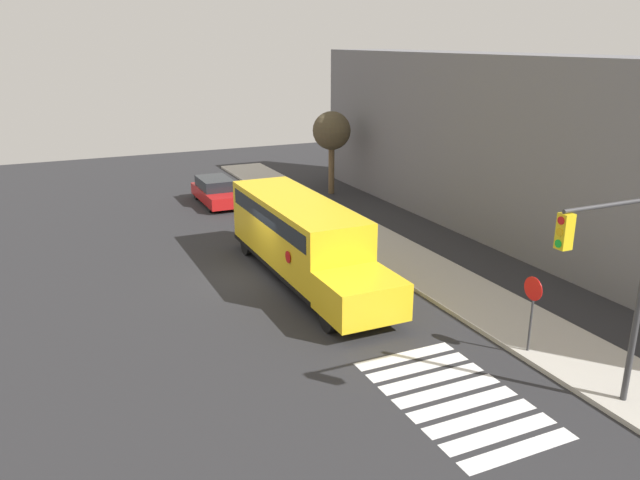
% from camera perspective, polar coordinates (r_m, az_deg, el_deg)
% --- Properties ---
extents(ground_plane, '(60.00, 60.00, 0.00)m').
position_cam_1_polar(ground_plane, '(24.78, -6.05, -3.47)').
color(ground_plane, '#28282B').
extents(sidewalk_strip, '(44.00, 3.00, 0.15)m').
position_cam_1_polar(sidewalk_strip, '(27.36, 6.92, -1.25)').
color(sidewalk_strip, '#B2ADA3').
rests_on(sidewalk_strip, ground).
extents(building_backdrop, '(32.00, 4.00, 8.37)m').
position_cam_1_polar(building_backdrop, '(30.22, 17.91, 7.89)').
color(building_backdrop, slate).
rests_on(building_backdrop, ground).
extents(crosswalk_stripes, '(5.40, 3.20, 0.01)m').
position_cam_1_polar(crosswalk_stripes, '(17.28, 12.22, -13.86)').
color(crosswalk_stripes, white).
rests_on(crosswalk_stripes, ground).
extents(school_bus, '(10.80, 2.57, 3.04)m').
position_cam_1_polar(school_bus, '(24.16, -1.73, 0.41)').
color(school_bus, yellow).
rests_on(school_bus, ground).
extents(parked_car, '(4.68, 1.82, 1.46)m').
position_cam_1_polar(parked_car, '(36.11, -9.49, 4.41)').
color(parked_car, red).
rests_on(parked_car, ground).
extents(stop_sign, '(0.71, 0.10, 2.49)m').
position_cam_1_polar(stop_sign, '(19.20, 18.82, -5.55)').
color(stop_sign, '#38383A').
rests_on(stop_sign, ground).
extents(traffic_light, '(0.28, 3.01, 5.73)m').
position_cam_1_polar(traffic_light, '(16.17, 25.58, -2.77)').
color(traffic_light, '#38383A').
rests_on(traffic_light, ground).
extents(tree_near_sidewalk, '(2.28, 2.28, 4.95)m').
position_cam_1_polar(tree_near_sidewalk, '(37.59, 1.07, 9.86)').
color(tree_near_sidewalk, brown).
rests_on(tree_near_sidewalk, ground).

